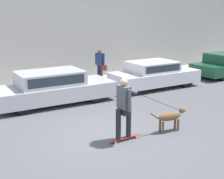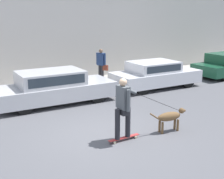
{
  "view_description": "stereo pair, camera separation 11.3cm",
  "coord_description": "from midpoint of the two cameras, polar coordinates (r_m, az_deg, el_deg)",
  "views": [
    {
      "loc": [
        -4.33,
        -7.1,
        3.46
      ],
      "look_at": [
        0.97,
        1.32,
        0.95
      ],
      "focal_mm": 50.0,
      "sensor_mm": 36.0,
      "label": 1
    },
    {
      "loc": [
        -4.23,
        -7.16,
        3.46
      ],
      "look_at": [
        0.97,
        1.32,
        0.95
      ],
      "focal_mm": 50.0,
      "sensor_mm": 36.0,
      "label": 2
    }
  ],
  "objects": [
    {
      "name": "parked_car_2",
      "position": [
        14.53,
        7.48,
        2.73
      ],
      "size": [
        4.17,
        1.9,
        1.23
      ],
      "rotation": [
        0.0,
        0.0,
        -0.03
      ],
      "color": "black",
      "rests_on": "ground_plane"
    },
    {
      "name": "skateboarder",
      "position": [
        8.34,
        1.86,
        -3.0
      ],
      "size": [
        2.41,
        0.59,
        1.75
      ],
      "rotation": [
        0.0,
        0.0,
        0.01
      ],
      "color": "beige",
      "rests_on": "ground_plane"
    },
    {
      "name": "ground_plane",
      "position": [
        9.01,
        -1.12,
        -8.43
      ],
      "size": [
        36.0,
        36.0,
        0.0
      ],
      "primitive_type": "plane",
      "color": "#545459"
    },
    {
      "name": "dog",
      "position": [
        9.33,
        10.29,
        -4.92
      ],
      "size": [
        1.23,
        0.35,
        0.67
      ],
      "rotation": [
        0.0,
        0.0,
        -0.11
      ],
      "color": "brown",
      "rests_on": "ground_plane"
    },
    {
      "name": "pedestrian_with_bag",
      "position": [
        15.04,
        -2.39,
        4.74
      ],
      "size": [
        0.37,
        0.63,
        1.59
      ],
      "rotation": [
        0.0,
        0.0,
        3.56
      ],
      "color": "#28282D",
      "rests_on": "sidewalk_curb"
    },
    {
      "name": "sidewalk_curb",
      "position": [
        14.2,
        -13.68,
        -0.1
      ],
      "size": [
        30.0,
        2.24,
        0.12
      ],
      "color": "#A39E93",
      "rests_on": "ground_plane"
    },
    {
      "name": "parked_car_1",
      "position": [
        12.06,
        -10.88,
        0.31
      ],
      "size": [
        4.58,
        1.83,
        1.28
      ],
      "rotation": [
        0.0,
        0.0,
        -0.03
      ],
      "color": "black",
      "rests_on": "ground_plane"
    },
    {
      "name": "back_wall",
      "position": [
        15.03,
        -15.93,
        11.36
      ],
      "size": [
        32.0,
        0.3,
        5.73
      ],
      "color": "#B2ADA8",
      "rests_on": "ground_plane"
    }
  ]
}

